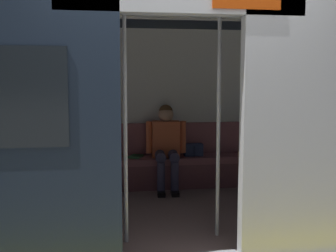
% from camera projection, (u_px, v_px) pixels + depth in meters
% --- Properties ---
extents(train_car, '(6.40, 2.87, 2.34)m').
position_uv_depth(train_car, '(155.00, 75.00, 4.63)').
color(train_car, silver).
rests_on(train_car, ground_plane).
extents(bench_seat, '(3.29, 0.44, 0.43)m').
position_uv_depth(bench_seat, '(150.00, 165.00, 5.85)').
color(bench_seat, '#935156').
rests_on(bench_seat, ground_plane).
extents(person_seated, '(0.55, 0.70, 1.16)m').
position_uv_depth(person_seated, '(166.00, 142.00, 5.79)').
color(person_seated, '#CC5933').
rests_on(person_seated, ground_plane).
extents(handbag, '(0.26, 0.15, 0.17)m').
position_uv_depth(handbag, '(193.00, 150.00, 5.97)').
color(handbag, '#262D4C').
rests_on(handbag, bench_seat).
extents(book, '(0.23, 0.26, 0.03)m').
position_uv_depth(book, '(136.00, 156.00, 5.84)').
color(book, '#33723F').
rests_on(book, bench_seat).
extents(grab_pole_door, '(0.04, 0.04, 2.20)m').
position_uv_depth(grab_pole_door, '(125.00, 125.00, 3.81)').
color(grab_pole_door, silver).
rests_on(grab_pole_door, ground_plane).
extents(grab_pole_far, '(0.04, 0.04, 2.20)m').
position_uv_depth(grab_pole_far, '(218.00, 123.00, 3.98)').
color(grab_pole_far, silver).
rests_on(grab_pole_far, ground_plane).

